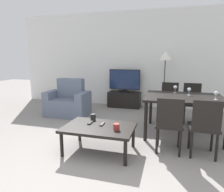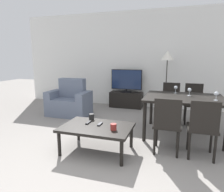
{
  "view_description": "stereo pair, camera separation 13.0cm",
  "coord_description": "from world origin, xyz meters",
  "px_view_note": "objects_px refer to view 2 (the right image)",
  "views": [
    {
      "loc": [
        0.92,
        -1.87,
        1.42
      ],
      "look_at": [
        -0.17,
        1.94,
        0.65
      ],
      "focal_mm": 32.0,
      "sensor_mm": 36.0,
      "label": 1
    },
    {
      "loc": [
        1.04,
        -1.83,
        1.42
      ],
      "look_at": [
        -0.17,
        1.94,
        0.65
      ],
      "focal_mm": 32.0,
      "sensor_mm": 36.0,
      "label": 2
    }
  ],
  "objects_px": {
    "dining_chair_near": "(167,123)",
    "dining_chair_near_right": "(203,126)",
    "remote_primary": "(88,123)",
    "coffee_table": "(97,129)",
    "cup_colored_far": "(92,117)",
    "wine_glass_left": "(216,94)",
    "wine_glass_right": "(189,90)",
    "remote_secondary": "(100,124)",
    "wine_glass_center": "(176,88)",
    "tv": "(126,81)",
    "tv_stand": "(126,100)",
    "dining_chair_far_left": "(171,100)",
    "dining_chair_far": "(194,101)",
    "floor_lamp": "(167,59)",
    "dining_table": "(184,101)",
    "cup_white_near": "(113,127)",
    "armchair": "(70,102)"
  },
  "relations": [
    {
      "from": "cup_white_near",
      "to": "wine_glass_left",
      "type": "relative_size",
      "value": 0.62
    },
    {
      "from": "dining_table",
      "to": "remote_secondary",
      "type": "xyz_separation_m",
      "value": [
        -1.22,
        -1.0,
        -0.24
      ]
    },
    {
      "from": "dining_table",
      "to": "dining_chair_near",
      "type": "distance_m",
      "value": 0.89
    },
    {
      "from": "wine_glass_left",
      "to": "cup_white_near",
      "type": "bearing_deg",
      "value": -145.72
    },
    {
      "from": "remote_primary",
      "to": "wine_glass_left",
      "type": "distance_m",
      "value": 2.12
    },
    {
      "from": "floor_lamp",
      "to": "remote_primary",
      "type": "bearing_deg",
      "value": -112.02
    },
    {
      "from": "armchair",
      "to": "remote_secondary",
      "type": "bearing_deg",
      "value": -47.71
    },
    {
      "from": "dining_chair_near",
      "to": "dining_chair_near_right",
      "type": "relative_size",
      "value": 1.0
    },
    {
      "from": "cup_colored_far",
      "to": "wine_glass_left",
      "type": "height_order",
      "value": "wine_glass_left"
    },
    {
      "from": "dining_chair_near_right",
      "to": "wine_glass_center",
      "type": "xyz_separation_m",
      "value": [
        -0.38,
        1.18,
        0.35
      ]
    },
    {
      "from": "armchair",
      "to": "wine_glass_right",
      "type": "height_order",
      "value": "armchair"
    },
    {
      "from": "cup_colored_far",
      "to": "dining_chair_near",
      "type": "bearing_deg",
      "value": -1.94
    },
    {
      "from": "remote_primary",
      "to": "coffee_table",
      "type": "bearing_deg",
      "value": -25.2
    },
    {
      "from": "dining_table",
      "to": "dining_chair_near_right",
      "type": "relative_size",
      "value": 1.59
    },
    {
      "from": "dining_table",
      "to": "cup_white_near",
      "type": "relative_size",
      "value": 14.98
    },
    {
      "from": "dining_table",
      "to": "wine_glass_left",
      "type": "relative_size",
      "value": 9.32
    },
    {
      "from": "dining_chair_near_right",
      "to": "remote_secondary",
      "type": "xyz_separation_m",
      "value": [
        -1.46,
        -0.16,
        -0.07
      ]
    },
    {
      "from": "wine_glass_right",
      "to": "remote_secondary",
      "type": "bearing_deg",
      "value": -139.52
    },
    {
      "from": "dining_table",
      "to": "remote_primary",
      "type": "xyz_separation_m",
      "value": [
        -1.42,
        -0.99,
        -0.24
      ]
    },
    {
      "from": "cup_white_near",
      "to": "remote_primary",
      "type": "bearing_deg",
      "value": 160.76
    },
    {
      "from": "remote_secondary",
      "to": "tv_stand",
      "type": "bearing_deg",
      "value": 95.4
    },
    {
      "from": "coffee_table",
      "to": "wine_glass_center",
      "type": "distance_m",
      "value": 1.85
    },
    {
      "from": "dining_chair_far",
      "to": "floor_lamp",
      "type": "bearing_deg",
      "value": 130.63
    },
    {
      "from": "armchair",
      "to": "dining_chair_far",
      "type": "relative_size",
      "value": 1.2
    },
    {
      "from": "dining_chair_far_left",
      "to": "wine_glass_center",
      "type": "bearing_deg",
      "value": -79.54
    },
    {
      "from": "dining_table",
      "to": "dining_chair_far",
      "type": "height_order",
      "value": "dining_chair_far"
    },
    {
      "from": "coffee_table",
      "to": "dining_table",
      "type": "bearing_deg",
      "value": 40.69
    },
    {
      "from": "coffee_table",
      "to": "floor_lamp",
      "type": "xyz_separation_m",
      "value": [
        0.86,
        2.64,
        1.01
      ]
    },
    {
      "from": "tv_stand",
      "to": "wine_glass_center",
      "type": "relative_size",
      "value": 6.33
    },
    {
      "from": "dining_chair_near_right",
      "to": "wine_glass_right",
      "type": "xyz_separation_m",
      "value": [
        -0.14,
        0.96,
        0.35
      ]
    },
    {
      "from": "wine_glass_left",
      "to": "cup_colored_far",
      "type": "bearing_deg",
      "value": -161.98
    },
    {
      "from": "remote_primary",
      "to": "cup_white_near",
      "type": "height_order",
      "value": "cup_white_near"
    },
    {
      "from": "floor_lamp",
      "to": "dining_chair_far",
      "type": "bearing_deg",
      "value": -49.37
    },
    {
      "from": "tv",
      "to": "cup_white_near",
      "type": "distance_m",
      "value": 2.97
    },
    {
      "from": "coffee_table",
      "to": "remote_secondary",
      "type": "distance_m",
      "value": 0.09
    },
    {
      "from": "tv_stand",
      "to": "dining_chair_far_left",
      "type": "relative_size",
      "value": 1.08
    },
    {
      "from": "tv",
      "to": "dining_table",
      "type": "height_order",
      "value": "tv"
    },
    {
      "from": "dining_chair_near",
      "to": "remote_secondary",
      "type": "bearing_deg",
      "value": -170.68
    },
    {
      "from": "dining_table",
      "to": "dining_chair_near_right",
      "type": "bearing_deg",
      "value": -74.14
    },
    {
      "from": "cup_white_near",
      "to": "remote_secondary",
      "type": "bearing_deg",
      "value": 149.96
    },
    {
      "from": "remote_primary",
      "to": "floor_lamp",
      "type": "bearing_deg",
      "value": 67.98
    },
    {
      "from": "wine_glass_left",
      "to": "coffee_table",
      "type": "bearing_deg",
      "value": -152.4
    },
    {
      "from": "tv",
      "to": "dining_chair_near_right",
      "type": "height_order",
      "value": "tv"
    },
    {
      "from": "tv_stand",
      "to": "dining_chair_near",
      "type": "relative_size",
      "value": 1.08
    },
    {
      "from": "dining_chair_far_left",
      "to": "remote_secondary",
      "type": "xyz_separation_m",
      "value": [
        -0.99,
        -1.84,
        -0.07
      ]
    },
    {
      "from": "dining_chair_far",
      "to": "wine_glass_center",
      "type": "height_order",
      "value": "wine_glass_center"
    },
    {
      "from": "remote_primary",
      "to": "wine_glass_right",
      "type": "height_order",
      "value": "wine_glass_right"
    },
    {
      "from": "coffee_table",
      "to": "dining_chair_far",
      "type": "bearing_deg",
      "value": 52.13
    },
    {
      "from": "floor_lamp",
      "to": "coffee_table",
      "type": "bearing_deg",
      "value": -108.05
    },
    {
      "from": "floor_lamp",
      "to": "remote_primary",
      "type": "height_order",
      "value": "floor_lamp"
    }
  ]
}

